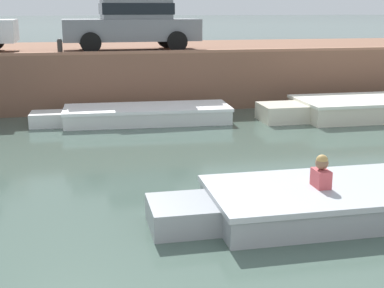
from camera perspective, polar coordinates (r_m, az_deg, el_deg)
ground_plane at (r=9.47m, az=-3.78°, el=-3.97°), size 400.00×400.00×0.00m
far_quay_wall at (r=18.45m, az=-7.88°, el=7.62°), size 60.00×6.00×1.69m
far_wall_coping at (r=15.51m, az=-7.25°, el=9.66°), size 60.00×0.24×0.08m
boat_moored_central_white at (r=14.26m, az=-5.61°, el=3.14°), size 5.24×1.68×0.43m
motorboat_passing at (r=8.28m, az=16.39°, el=-5.63°), size 5.65×1.83×0.93m
car_left_inner_grey at (r=16.77m, az=-6.36°, el=12.80°), size 4.13×2.04×1.54m
mooring_bollard_mid at (r=15.59m, az=-13.92°, el=10.12°), size 0.15×0.15×0.45m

